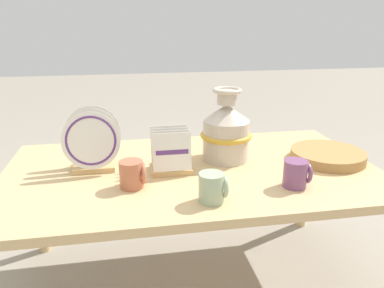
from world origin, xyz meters
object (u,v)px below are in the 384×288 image
at_px(ceramic_vase, 226,130).
at_px(mug_plum_glaze, 296,174).
at_px(mug_sage_glaze, 213,187).
at_px(mug_terracotta_glaze, 133,174).
at_px(dish_rack_square_plates, 171,156).
at_px(dish_rack_round_plates, 92,145).
at_px(wicker_charger_stack, 328,155).

height_order(ceramic_vase, mug_plum_glaze, ceramic_vase).
bearing_deg(mug_sage_glaze, mug_terracotta_glaze, 148.57).
xyz_separation_m(dish_rack_square_plates, mug_sage_glaze, (0.11, -0.30, -0.01)).
xyz_separation_m(dish_rack_round_plates, mug_sage_glaze, (0.43, -0.37, -0.06)).
relative_size(dish_rack_square_plates, mug_sage_glaze, 1.71).
height_order(wicker_charger_stack, mug_terracotta_glaze, mug_terracotta_glaze).
xyz_separation_m(dish_rack_round_plates, dish_rack_square_plates, (0.32, -0.07, -0.05)).
height_order(ceramic_vase, dish_rack_square_plates, ceramic_vase).
xyz_separation_m(ceramic_vase, mug_plum_glaze, (0.19, -0.33, -0.08)).
relative_size(ceramic_vase, dish_rack_square_plates, 1.81).
bearing_deg(mug_sage_glaze, wicker_charger_stack, 26.30).
height_order(wicker_charger_stack, mug_plum_glaze, mug_plum_glaze).
relative_size(wicker_charger_stack, mug_plum_glaze, 3.11).
distance_m(mug_plum_glaze, mug_terracotta_glaze, 0.62).
distance_m(dish_rack_square_plates, mug_terracotta_glaze, 0.21).
xyz_separation_m(ceramic_vase, wicker_charger_stack, (0.45, -0.09, -0.11)).
xyz_separation_m(dish_rack_round_plates, mug_plum_glaze, (0.77, -0.31, -0.06)).
bearing_deg(mug_sage_glaze, mug_plum_glaze, 10.46).
height_order(dish_rack_round_plates, dish_rack_square_plates, dish_rack_round_plates).
relative_size(dish_rack_square_plates, mug_terracotta_glaze, 1.71).
bearing_deg(dish_rack_square_plates, dish_rack_round_plates, 167.24).
xyz_separation_m(dish_rack_square_plates, mug_terracotta_glaze, (-0.16, -0.13, -0.01)).
xyz_separation_m(wicker_charger_stack, mug_terracotta_glaze, (-0.87, -0.13, 0.03)).
distance_m(ceramic_vase, mug_plum_glaze, 0.39).
distance_m(ceramic_vase, dish_rack_round_plates, 0.58).
bearing_deg(mug_terracotta_glaze, mug_sage_glaze, -31.43).
bearing_deg(ceramic_vase, wicker_charger_stack, -11.89).
height_order(mug_plum_glaze, mug_terracotta_glaze, same).
bearing_deg(ceramic_vase, mug_plum_glaze, -60.14).
xyz_separation_m(dish_rack_square_plates, wicker_charger_stack, (0.71, -0.00, -0.04)).
height_order(dish_rack_square_plates, wicker_charger_stack, dish_rack_square_plates).
relative_size(dish_rack_round_plates, mug_terracotta_glaze, 2.46).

